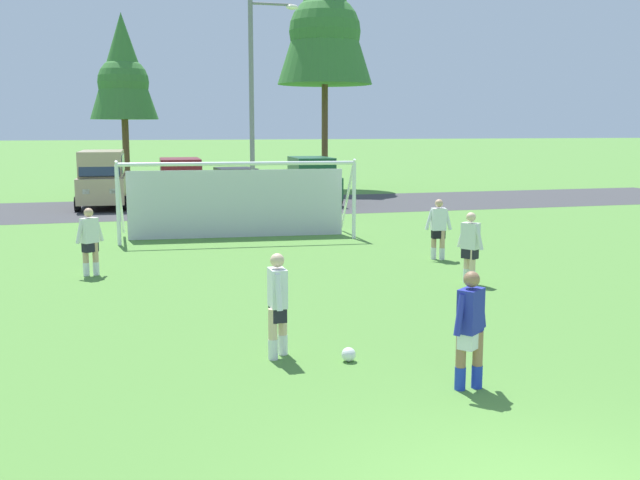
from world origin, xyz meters
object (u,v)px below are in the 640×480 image
at_px(soccer_ball, 349,354).
at_px(parked_car_slot_far_left, 103,177).
at_px(player_midfield_center, 278,305).
at_px(player_defender_far, 90,242).
at_px(soccer_goal, 238,198).
at_px(parked_car_slot_center_left, 236,187).
at_px(player_striker_near, 438,229).
at_px(parked_car_slot_left, 181,182).
at_px(parked_car_slot_center, 312,180).
at_px(player_winger_right, 470,248).
at_px(player_winger_left, 470,330).
at_px(street_lamp, 256,109).

bearing_deg(soccer_ball, parked_car_slot_far_left, 99.50).
distance_m(player_midfield_center, player_defender_far, 8.03).
xyz_separation_m(soccer_goal, parked_car_slot_center_left, (1.51, 9.93, -0.42)).
xyz_separation_m(player_striker_near, parked_car_slot_left, (-5.57, 15.58, 0.29)).
xyz_separation_m(parked_car_slot_far_left, parked_car_slot_center, (9.49, -0.68, -0.23)).
relative_size(player_winger_right, parked_car_slot_left, 0.35).
bearing_deg(soccer_goal, player_defender_far, -130.89).
bearing_deg(parked_car_slot_left, player_winger_right, -75.01).
xyz_separation_m(player_defender_far, player_winger_left, (5.24, -9.51, 0.00)).
xyz_separation_m(soccer_goal, parked_car_slot_far_left, (-4.36, 10.82, 0.05)).
xyz_separation_m(player_midfield_center, player_winger_right, (5.39, 4.19, 0.00)).
distance_m(player_defender_far, parked_car_slot_center, 17.95).
height_order(player_winger_left, player_winger_right, same).
height_order(player_winger_right, parked_car_slot_far_left, parked_car_slot_far_left).
height_order(player_defender_far, street_lamp, street_lamp).
height_order(player_defender_far, parked_car_slot_left, parked_car_slot_left).
height_order(player_midfield_center, player_winger_right, same).
distance_m(soccer_ball, parked_car_slot_center_left, 23.03).
relative_size(player_defender_far, street_lamp, 0.20).
height_order(player_striker_near, parked_car_slot_left, parked_car_slot_left).
relative_size(player_winger_left, street_lamp, 0.20).
bearing_deg(soccer_goal, player_winger_left, -86.64).
distance_m(player_winger_left, parked_car_slot_center_left, 24.51).
bearing_deg(player_defender_far, player_midfield_center, -67.89).
relative_size(player_winger_right, street_lamp, 0.20).
bearing_deg(player_defender_far, soccer_ball, -63.20).
bearing_deg(player_winger_right, parked_car_slot_left, 104.99).
bearing_deg(player_midfield_center, parked_car_slot_far_left, 97.31).
bearing_deg(soccer_ball, street_lamp, 83.99).
bearing_deg(street_lamp, player_winger_left, -91.87).
xyz_separation_m(player_winger_right, parked_car_slot_far_left, (-8.38, 19.13, 0.52)).
bearing_deg(parked_car_slot_center_left, parked_car_slot_left, 171.34).
bearing_deg(parked_car_slot_left, soccer_goal, -84.68).
relative_size(soccer_ball, street_lamp, 0.03).
xyz_separation_m(player_defender_far, player_winger_right, (8.41, -3.24, 0.00)).
bearing_deg(parked_car_slot_far_left, street_lamp, -46.94).
bearing_deg(player_winger_right, player_striker_near, 78.97).
height_order(soccer_ball, player_winger_left, player_winger_left).
relative_size(soccer_ball, parked_car_slot_far_left, 0.05).
relative_size(player_midfield_center, parked_car_slot_far_left, 0.34).
bearing_deg(player_winger_right, soccer_goal, 115.85).
distance_m(parked_car_slot_center_left, street_lamp, 6.32).
bearing_deg(soccer_ball, player_defender_far, 116.80).
bearing_deg(street_lamp, player_striker_near, -72.37).
bearing_deg(parked_car_slot_center_left, street_lamp, -90.33).
xyz_separation_m(soccer_goal, player_winger_right, (4.02, -8.31, -0.47)).
bearing_deg(parked_car_slot_center, player_midfield_center, -106.01).
bearing_deg(street_lamp, soccer_ball, -96.01).
xyz_separation_m(player_midfield_center, parked_car_slot_center, (6.50, 22.65, 0.29)).
distance_m(soccer_goal, player_midfield_center, 12.58).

